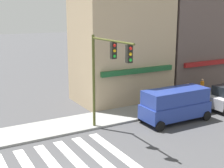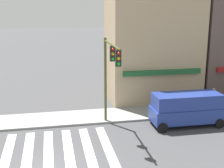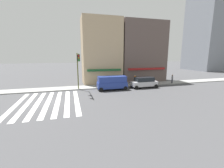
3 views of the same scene
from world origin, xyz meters
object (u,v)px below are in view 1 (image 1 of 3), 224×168
object	(u,v)px
traffic_signal	(106,65)
pedestrian_orange_vest	(202,88)
van_blue	(175,104)
pedestrian_blue_shirt	(188,93)

from	to	relation	value
traffic_signal	pedestrian_orange_vest	world-z (taller)	traffic_signal
traffic_signal	pedestrian_orange_vest	xyz separation A→B (m)	(11.15, 3.01, -3.42)
traffic_signal	van_blue	xyz separation A→B (m)	(5.53, 0.02, -3.21)
pedestrian_orange_vest	traffic_signal	bearing A→B (deg)	143.86
pedestrian_blue_shirt	pedestrian_orange_vest	bearing A→B (deg)	-14.97
van_blue	pedestrian_blue_shirt	size ratio (longest dim) A/B	2.84
van_blue	traffic_signal	bearing A→B (deg)	-179.19
traffic_signal	pedestrian_orange_vest	distance (m)	12.04
van_blue	pedestrian_orange_vest	size ratio (longest dim) A/B	2.84
pedestrian_orange_vest	pedestrian_blue_shirt	distance (m)	2.32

